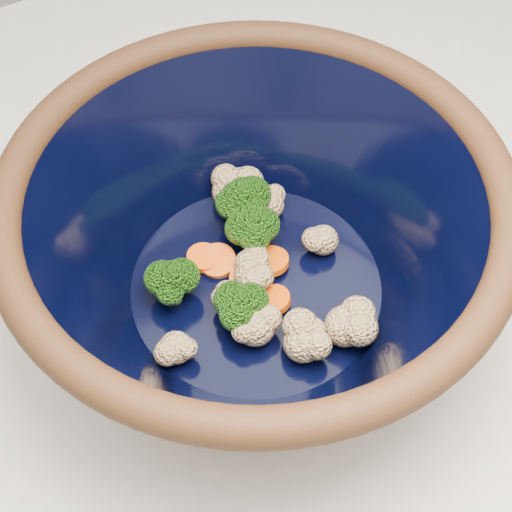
% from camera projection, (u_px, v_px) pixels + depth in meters
% --- Properties ---
extents(mixing_bowl, '(0.45, 0.45, 0.16)m').
position_uv_depth(mixing_bowl, '(256.00, 244.00, 0.55)').
color(mixing_bowl, black).
rests_on(mixing_bowl, counter).
extents(vegetable_pile, '(0.18, 0.20, 0.05)m').
position_uv_depth(vegetable_pile, '(248.00, 259.00, 0.58)').
color(vegetable_pile, '#608442').
rests_on(vegetable_pile, mixing_bowl).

